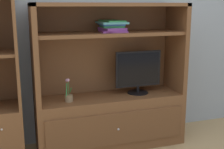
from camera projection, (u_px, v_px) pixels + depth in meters
name	position (u px, v px, depth m)	size (l,w,h in m)	color
painted_rear_wall	(101.00, 20.00, 3.48)	(6.00, 0.10, 2.80)	#9EA8B2
media_console	(110.00, 103.00, 3.37)	(1.64, 0.52, 1.59)	brown
tv_monitor	(138.00, 71.00, 3.38)	(0.53, 0.23, 0.48)	black
potted_plant	(69.00, 96.00, 3.12)	(0.08, 0.09, 0.25)	#8C7251
magazine_stack	(112.00, 26.00, 3.17)	(0.29, 0.35, 0.12)	purple
bookshelf_tall	(1.00, 105.00, 3.00)	(0.39, 0.49, 1.77)	brown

